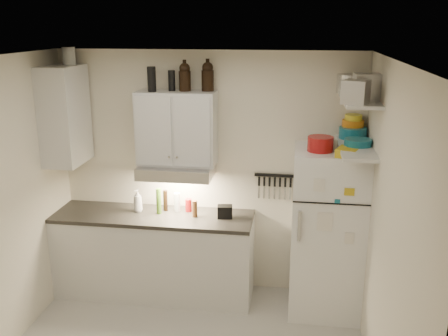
# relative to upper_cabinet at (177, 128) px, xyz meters

# --- Properties ---
(ceiling) EXTENTS (3.20, 3.00, 0.02)m
(ceiling) POSITION_rel_upper_cabinet_xyz_m (0.30, -1.33, 0.78)
(ceiling) COLOR white
(ceiling) RESTS_ON ground
(back_wall) EXTENTS (3.20, 0.02, 2.60)m
(back_wall) POSITION_rel_upper_cabinet_xyz_m (0.30, 0.18, -0.53)
(back_wall) COLOR beige
(back_wall) RESTS_ON ground
(right_wall) EXTENTS (0.02, 3.00, 2.60)m
(right_wall) POSITION_rel_upper_cabinet_xyz_m (1.91, -1.33, -0.53)
(right_wall) COLOR beige
(right_wall) RESTS_ON ground
(base_cabinet) EXTENTS (2.10, 0.60, 0.88)m
(base_cabinet) POSITION_rel_upper_cabinet_xyz_m (-0.25, -0.14, -1.39)
(base_cabinet) COLOR silver
(base_cabinet) RESTS_ON floor
(countertop) EXTENTS (2.10, 0.62, 0.04)m
(countertop) POSITION_rel_upper_cabinet_xyz_m (-0.25, -0.14, -0.93)
(countertop) COLOR #292723
(countertop) RESTS_ON base_cabinet
(upper_cabinet) EXTENTS (0.80, 0.33, 0.75)m
(upper_cabinet) POSITION_rel_upper_cabinet_xyz_m (0.00, 0.00, 0.00)
(upper_cabinet) COLOR silver
(upper_cabinet) RESTS_ON back_wall
(side_cabinet) EXTENTS (0.33, 0.55, 1.00)m
(side_cabinet) POSITION_rel_upper_cabinet_xyz_m (-1.14, -0.14, 0.12)
(side_cabinet) COLOR silver
(side_cabinet) RESTS_ON left_wall
(range_hood) EXTENTS (0.76, 0.46, 0.12)m
(range_hood) POSITION_rel_upper_cabinet_xyz_m (0.00, -0.06, -0.44)
(range_hood) COLOR silver
(range_hood) RESTS_ON back_wall
(fridge) EXTENTS (0.70, 0.68, 1.70)m
(fridge) POSITION_rel_upper_cabinet_xyz_m (1.55, -0.18, -0.98)
(fridge) COLOR white
(fridge) RESTS_ON floor
(shelf_hi) EXTENTS (0.30, 0.95, 0.03)m
(shelf_hi) POSITION_rel_upper_cabinet_xyz_m (1.75, -0.31, 0.38)
(shelf_hi) COLOR silver
(shelf_hi) RESTS_ON right_wall
(shelf_lo) EXTENTS (0.30, 0.95, 0.03)m
(shelf_lo) POSITION_rel_upper_cabinet_xyz_m (1.75, -0.31, -0.07)
(shelf_lo) COLOR silver
(shelf_lo) RESTS_ON right_wall
(knife_strip) EXTENTS (0.42, 0.02, 0.03)m
(knife_strip) POSITION_rel_upper_cabinet_xyz_m (1.00, 0.15, -0.51)
(knife_strip) COLOR black
(knife_strip) RESTS_ON back_wall
(dutch_oven) EXTENTS (0.26, 0.26, 0.14)m
(dutch_oven) POSITION_rel_upper_cabinet_xyz_m (1.43, -0.25, -0.06)
(dutch_oven) COLOR maroon
(dutch_oven) RESTS_ON fridge
(book_stack) EXTENTS (0.25, 0.27, 0.08)m
(book_stack) POSITION_rel_upper_cabinet_xyz_m (1.68, -0.41, -0.09)
(book_stack) COLOR gold
(book_stack) RESTS_ON fridge
(spice_jar) EXTENTS (0.08, 0.08, 0.10)m
(spice_jar) POSITION_rel_upper_cabinet_xyz_m (1.57, -0.20, -0.07)
(spice_jar) COLOR silver
(spice_jar) RESTS_ON fridge
(stock_pot) EXTENTS (0.30, 0.30, 0.17)m
(stock_pot) POSITION_rel_upper_cabinet_xyz_m (1.69, 0.03, 0.48)
(stock_pot) COLOR silver
(stock_pot) RESTS_ON shelf_hi
(tin_a) EXTENTS (0.24, 0.22, 0.23)m
(tin_a) POSITION_rel_upper_cabinet_xyz_m (1.79, -0.42, 0.50)
(tin_a) COLOR #AAAAAD
(tin_a) RESTS_ON shelf_hi
(tin_b) EXTENTS (0.25, 0.25, 0.19)m
(tin_b) POSITION_rel_upper_cabinet_xyz_m (1.68, -0.66, 0.49)
(tin_b) COLOR #AAAAAD
(tin_b) RESTS_ON shelf_hi
(bowl_teal) EXTENTS (0.27, 0.27, 0.11)m
(bowl_teal) POSITION_rel_upper_cabinet_xyz_m (1.75, 0.01, 0.00)
(bowl_teal) COLOR #166579
(bowl_teal) RESTS_ON shelf_lo
(bowl_orange) EXTENTS (0.21, 0.21, 0.06)m
(bowl_orange) POSITION_rel_upper_cabinet_xyz_m (1.75, 0.06, 0.09)
(bowl_orange) COLOR orange
(bowl_orange) RESTS_ON bowl_teal
(bowl_yellow) EXTENTS (0.17, 0.17, 0.05)m
(bowl_yellow) POSITION_rel_upper_cabinet_xyz_m (1.75, 0.06, 0.15)
(bowl_yellow) COLOR gold
(bowl_yellow) RESTS_ON bowl_orange
(plates) EXTENTS (0.30, 0.30, 0.06)m
(plates) POSITION_rel_upper_cabinet_xyz_m (1.77, -0.29, -0.02)
(plates) COLOR #166579
(plates) RESTS_ON shelf_lo
(growler_a) EXTENTS (0.15, 0.15, 0.29)m
(growler_a) POSITION_rel_upper_cabinet_xyz_m (0.09, 0.04, 0.52)
(growler_a) COLOR black
(growler_a) RESTS_ON upper_cabinet
(growler_b) EXTENTS (0.15, 0.15, 0.30)m
(growler_b) POSITION_rel_upper_cabinet_xyz_m (0.31, 0.07, 0.52)
(growler_b) COLOR black
(growler_b) RESTS_ON upper_cabinet
(thermos_a) EXTENTS (0.08, 0.08, 0.20)m
(thermos_a) POSITION_rel_upper_cabinet_xyz_m (-0.05, 0.02, 0.48)
(thermos_a) COLOR black
(thermos_a) RESTS_ON upper_cabinet
(thermos_b) EXTENTS (0.11, 0.11, 0.25)m
(thermos_b) POSITION_rel_upper_cabinet_xyz_m (-0.23, -0.07, 0.50)
(thermos_b) COLOR black
(thermos_b) RESTS_ON upper_cabinet
(side_jar) EXTENTS (0.14, 0.14, 0.18)m
(side_jar) POSITION_rel_upper_cabinet_xyz_m (-1.09, -0.02, 0.71)
(side_jar) COLOR silver
(side_jar) RESTS_ON side_cabinet
(soap_bottle) EXTENTS (0.14, 0.14, 0.27)m
(soap_bottle) POSITION_rel_upper_cabinet_xyz_m (-0.43, -0.07, -0.77)
(soap_bottle) COLOR silver
(soap_bottle) RESTS_ON countertop
(pepper_mill) EXTENTS (0.06, 0.06, 0.18)m
(pepper_mill) POSITION_rel_upper_cabinet_xyz_m (0.20, -0.13, -0.82)
(pepper_mill) COLOR brown
(pepper_mill) RESTS_ON countertop
(oil_bottle) EXTENTS (0.07, 0.07, 0.28)m
(oil_bottle) POSITION_rel_upper_cabinet_xyz_m (-0.19, -0.10, -0.77)
(oil_bottle) COLOR #3C6318
(oil_bottle) RESTS_ON countertop
(vinegar_bottle) EXTENTS (0.06, 0.06, 0.23)m
(vinegar_bottle) POSITION_rel_upper_cabinet_xyz_m (-0.15, -0.00, -0.79)
(vinegar_bottle) COLOR black
(vinegar_bottle) RESTS_ON countertop
(clear_bottle) EXTENTS (0.09, 0.09, 0.20)m
(clear_bottle) POSITION_rel_upper_cabinet_xyz_m (-0.02, 0.01, -0.80)
(clear_bottle) COLOR silver
(clear_bottle) RESTS_ON countertop
(red_jar) EXTENTS (0.08, 0.08, 0.14)m
(red_jar) POSITION_rel_upper_cabinet_xyz_m (0.10, 0.01, -0.84)
(red_jar) COLOR maroon
(red_jar) RESTS_ON countertop
(caddy) EXTENTS (0.17, 0.13, 0.13)m
(caddy) POSITION_rel_upper_cabinet_xyz_m (0.51, -0.11, -0.84)
(caddy) COLOR black
(caddy) RESTS_ON countertop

